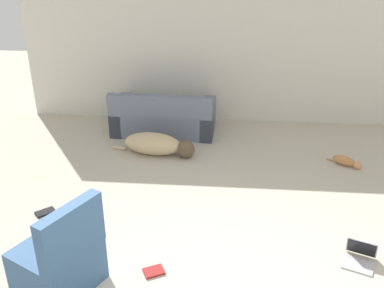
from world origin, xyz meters
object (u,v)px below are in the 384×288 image
(cat, at_px, (346,161))
(book_red, at_px, (154,271))
(book_black, at_px, (45,212))
(couch, at_px, (164,118))
(laptop_open, at_px, (360,255))
(side_chair, at_px, (60,260))
(dog, at_px, (157,144))

(cat, bearing_deg, book_red, -98.51)
(book_black, bearing_deg, couch, 67.58)
(book_red, relative_size, book_black, 0.95)
(laptop_open, height_order, book_red, laptop_open)
(book_black, relative_size, side_chair, 0.27)
(cat, bearing_deg, dog, -147.20)
(dog, relative_size, laptop_open, 3.35)
(couch, bearing_deg, side_chair, 86.02)
(couch, distance_m, laptop_open, 3.99)
(dog, height_order, cat, dog)
(dog, height_order, book_black, dog)
(couch, relative_size, laptop_open, 4.32)
(couch, xyz_separation_m, side_chair, (-0.40, -3.76, 0.06))
(dog, relative_size, book_red, 5.55)
(book_black, xyz_separation_m, side_chair, (0.67, -1.18, 0.30))
(book_black, bearing_deg, side_chair, -60.46)
(side_chair, bearing_deg, laptop_open, 129.16)
(couch, distance_m, dog, 0.87)
(laptop_open, distance_m, book_black, 3.56)
(cat, xyz_separation_m, side_chair, (-3.22, -2.75, 0.25))
(couch, bearing_deg, cat, 162.41)
(dog, height_order, side_chair, side_chair)
(dog, distance_m, book_red, 2.66)
(dog, distance_m, side_chair, 2.92)
(dog, xyz_separation_m, laptop_open, (2.44, -2.27, -0.09))
(cat, relative_size, book_black, 1.80)
(dog, bearing_deg, cat, 7.00)
(couch, bearing_deg, laptop_open, 130.11)
(cat, distance_m, book_black, 4.19)
(book_red, bearing_deg, laptop_open, 9.71)
(book_red, xyz_separation_m, book_black, (-1.47, 0.91, -0.00))
(cat, height_order, side_chair, side_chair)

